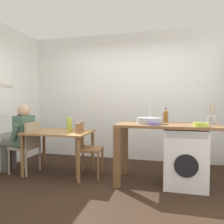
# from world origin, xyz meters

# --- Properties ---
(ground_plane) EXTENTS (5.46, 5.46, 0.00)m
(ground_plane) POSITION_xyz_m (0.00, 0.00, 0.00)
(ground_plane) COLOR black
(wall_back) EXTENTS (4.60, 0.10, 2.70)m
(wall_back) POSITION_xyz_m (0.00, 1.75, 1.35)
(wall_back) COLOR white
(wall_back) RESTS_ON ground_plane
(dining_table) EXTENTS (1.10, 0.76, 0.74)m
(dining_table) POSITION_xyz_m (-0.93, 0.49, 0.64)
(dining_table) COLOR #9E7042
(dining_table) RESTS_ON ground_plane
(chair_person_seat) EXTENTS (0.43, 0.43, 0.90)m
(chair_person_seat) POSITION_xyz_m (-1.48, 0.38, 0.51)
(chair_person_seat) COLOR gray
(chair_person_seat) RESTS_ON ground_plane
(chair_opposite) EXTENTS (0.44, 0.44, 0.90)m
(chair_opposite) POSITION_xyz_m (-0.46, 0.53, 0.51)
(chair_opposite) COLOR olive
(chair_opposite) RESTS_ON ground_plane
(seated_person) EXTENTS (0.51, 0.52, 1.20)m
(seated_person) POSITION_xyz_m (-1.64, 0.39, 0.67)
(seated_person) COLOR #595651
(seated_person) RESTS_ON ground_plane
(kitchen_counter) EXTENTS (1.50, 0.68, 0.92)m
(kitchen_counter) POSITION_xyz_m (0.67, 0.45, 0.76)
(kitchen_counter) COLOR brown
(kitchen_counter) RESTS_ON ground_plane
(washing_machine) EXTENTS (0.60, 0.61, 0.86)m
(washing_machine) POSITION_xyz_m (1.14, 0.45, 0.43)
(washing_machine) COLOR white
(washing_machine) RESTS_ON ground_plane
(sink_basin) EXTENTS (0.38, 0.38, 0.09)m
(sink_basin) POSITION_xyz_m (0.62, 0.45, 0.97)
(sink_basin) COLOR #9EA0A5
(sink_basin) RESTS_ON kitchen_counter
(tap) EXTENTS (0.02, 0.02, 0.28)m
(tap) POSITION_xyz_m (0.62, 0.63, 1.06)
(tap) COLOR #B2B2B7
(tap) RESTS_ON kitchen_counter
(bottle_tall_green) EXTENTS (0.08, 0.08, 0.23)m
(bottle_tall_green) POSITION_xyz_m (0.86, 0.73, 1.03)
(bottle_tall_green) COLOR brown
(bottle_tall_green) RESTS_ON kitchen_counter
(mixing_bowl) EXTENTS (0.17, 0.17, 0.05)m
(mixing_bowl) POSITION_xyz_m (0.70, 0.25, 0.95)
(mixing_bowl) COLOR slate
(mixing_bowl) RESTS_ON kitchen_counter
(utensil_crock) EXTENTS (0.11, 0.11, 0.30)m
(utensil_crock) POSITION_xyz_m (1.51, 0.50, 0.99)
(utensil_crock) COLOR gray
(utensil_crock) RESTS_ON kitchen_counter
(colander) EXTENTS (0.20, 0.20, 0.06)m
(colander) POSITION_xyz_m (1.33, 0.23, 0.95)
(colander) COLOR #A8C63D
(colander) RESTS_ON kitchen_counter
(vase) EXTENTS (0.09, 0.09, 0.23)m
(vase) POSITION_xyz_m (-0.78, 0.59, 0.85)
(vase) COLOR #A8C63D
(vase) RESTS_ON dining_table
(scissors) EXTENTS (0.15, 0.06, 0.01)m
(scissors) POSITION_xyz_m (0.83, 0.35, 0.92)
(scissors) COLOR #B2B2B7
(scissors) RESTS_ON kitchen_counter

